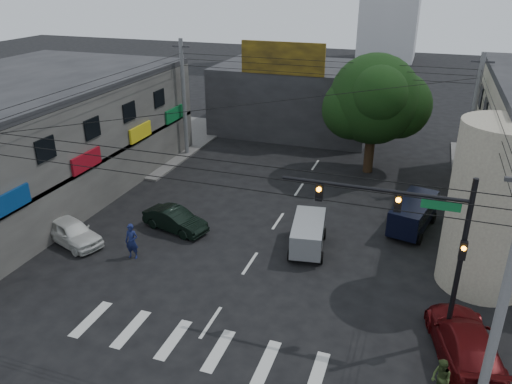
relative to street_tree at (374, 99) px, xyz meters
The scene contains 18 objects.
ground 18.30m from the street_tree, 103.24° to the right, with size 160.00×160.00×0.00m, color black.
sidewalk_far_left 22.67m from the street_tree, behind, with size 16.00×16.00×0.15m, color #514F4C.
building_left 24.68m from the street_tree, 153.43° to the right, with size 14.00×24.00×7.00m, color #403F3C.
corner_column 14.84m from the street_tree, 61.70° to the right, with size 4.00×4.00×8.00m, color gray.
building_far 12.29m from the street_tree, 131.63° to the left, with size 14.00×10.00×6.00m, color #232326.
billboard 9.17m from the street_tree, 152.86° to the left, with size 7.00×0.30×2.60m, color olive.
street_tree is the anchor object (origin of this frame).
traffic_gantry 18.42m from the street_tree, 78.01° to the right, with size 7.10×0.35×7.20m.
utility_pole_near_right 22.48m from the street_tree, 73.18° to the right, with size 0.32×0.32×9.20m, color #59595B.
utility_pole_far_left 14.56m from the street_tree, behind, with size 0.32×0.32×9.20m, color #59595B.
utility_pole_far_right 6.63m from the street_tree, ahead, with size 0.32×0.32×9.20m, color #59595B.
dark_sedan 16.70m from the street_tree, 125.62° to the right, with size 4.21×2.34×1.31m, color black.
white_compact 21.94m from the street_tree, 130.78° to the right, with size 4.44×2.94×1.40m, color silver.
maroon_sedan 20.29m from the street_tree, 71.92° to the right, with size 3.31×5.69×1.55m, color #4D0B0D.
silver_minivan 13.51m from the street_tree, 97.03° to the right, with size 2.16×4.03×1.65m, color gray, non-canonical shape.
navy_van 10.26m from the street_tree, 66.64° to the right, with size 2.65×4.75×1.79m, color black, non-canonical shape.
traffic_officer 19.77m from the street_tree, 121.29° to the right, with size 0.75×0.53×1.94m, color #141C48.
pedestrian_olive 22.21m from the street_tree, 75.96° to the right, with size 0.93×0.97×1.57m, color #2E3E1C.
Camera 1 is at (7.49, -18.68, 13.84)m, focal length 35.00 mm.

